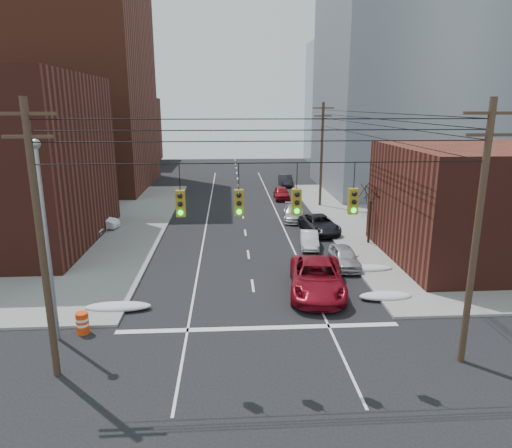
{
  "coord_description": "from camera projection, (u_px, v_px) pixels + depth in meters",
  "views": [
    {
      "loc": [
        -1.39,
        -13.96,
        10.69
      ],
      "look_at": [
        0.41,
        15.42,
        3.0
      ],
      "focal_mm": 32.0,
      "sensor_mm": 36.0,
      "label": 1
    }
  ],
  "objects": [
    {
      "name": "street_light",
      "position": [
        45.0,
        226.0,
        20.1
      ],
      "size": [
        0.44,
        0.44,
        9.32
      ],
      "color": "gray",
      "rests_on": "ground"
    },
    {
      "name": "lot_car_b",
      "position": [
        76.0,
        229.0,
        37.67
      ],
      "size": [
        4.64,
        2.55,
        1.23
      ],
      "primitive_type": "imported",
      "rotation": [
        0.0,
        0.0,
        1.45
      ],
      "color": "silver",
      "rests_on": "sidewalk_nw"
    },
    {
      "name": "red_pickup",
      "position": [
        317.0,
        278.0,
        26.59
      ],
      "size": [
        3.91,
        7.0,
        1.85
      ],
      "primitive_type": "imported",
      "rotation": [
        0.0,
        0.0,
        -0.13
      ],
      "color": "maroon",
      "rests_on": "ground"
    },
    {
      "name": "building_brick_tall",
      "position": [
        47.0,
        70.0,
        57.41
      ],
      "size": [
        24.0,
        20.0,
        30.0
      ],
      "primitive_type": "cube",
      "color": "brown",
      "rests_on": "ground"
    },
    {
      "name": "parked_car_b",
      "position": [
        309.0,
        240.0,
        35.22
      ],
      "size": [
        1.73,
        3.85,
        1.23
      ],
      "primitive_type": "imported",
      "rotation": [
        0.0,
        0.0,
        -0.12
      ],
      "color": "silver",
      "rests_on": "ground"
    },
    {
      "name": "utility_pole_left",
      "position": [
        41.0,
        239.0,
        17.2
      ],
      "size": [
        2.2,
        0.28,
        11.0
      ],
      "color": "#473323",
      "rests_on": "ground"
    },
    {
      "name": "snow_east_far",
      "position": [
        363.0,
        268.0,
        30.17
      ],
      "size": [
        4.0,
        1.08,
        0.42
      ],
      "primitive_type": "ellipsoid",
      "color": "silver",
      "rests_on": "ground"
    },
    {
      "name": "building_office",
      "position": [
        414.0,
        90.0,
        56.89
      ],
      "size": [
        22.0,
        20.0,
        25.0
      ],
      "primitive_type": "cube",
      "color": "gray",
      "rests_on": "ground"
    },
    {
      "name": "utility_pole_right",
      "position": [
        477.0,
        232.0,
        18.2
      ],
      "size": [
        2.2,
        0.28,
        11.0
      ],
      "color": "#473323",
      "rests_on": "ground"
    },
    {
      "name": "lot_car_d",
      "position": [
        61.0,
        211.0,
        43.7
      ],
      "size": [
        4.4,
        2.83,
        1.4
      ],
      "primitive_type": "imported",
      "rotation": [
        0.0,
        0.0,
        1.26
      ],
      "color": "#B7B7BC",
      "rests_on": "sidewalk_nw"
    },
    {
      "name": "building_glass",
      "position": [
        368.0,
        103.0,
        82.5
      ],
      "size": [
        20.0,
        18.0,
        22.0
      ],
      "primitive_type": "cube",
      "color": "gray",
      "rests_on": "ground"
    },
    {
      "name": "construction_barrel",
      "position": [
        83.0,
        323.0,
        21.9
      ],
      "size": [
        0.76,
        0.76,
        1.07
      ],
      "rotation": [
        0.0,
        0.0,
        0.29
      ],
      "color": "#E73C0C",
      "rests_on": "ground"
    },
    {
      "name": "parked_car_a",
      "position": [
        344.0,
        257.0,
        30.94
      ],
      "size": [
        1.7,
        4.15,
        1.41
      ],
      "primitive_type": "imported",
      "rotation": [
        0.0,
        0.0,
        -0.01
      ],
      "color": "#BBBABF",
      "rests_on": "ground"
    },
    {
      "name": "snow_ne",
      "position": [
        385.0,
        296.0,
        25.82
      ],
      "size": [
        3.0,
        1.08,
        0.42
      ],
      "primitive_type": "ellipsoid",
      "color": "silver",
      "rests_on": "ground"
    },
    {
      "name": "bare_tree",
      "position": [
        370.0,
        216.0,
        35.56
      ],
      "size": [
        2.09,
        2.2,
        4.93
      ],
      "color": "black",
      "rests_on": "ground"
    },
    {
      "name": "parked_car_e",
      "position": [
        282.0,
        193.0,
        53.27
      ],
      "size": [
        1.77,
        4.28,
        1.45
      ],
      "primitive_type": "imported",
      "rotation": [
        0.0,
        0.0,
        -0.01
      ],
      "color": "maroon",
      "rests_on": "ground"
    },
    {
      "name": "ground",
      "position": [
        271.0,
        414.0,
        16.27
      ],
      "size": [
        160.0,
        160.0,
        0.0
      ],
      "primitive_type": "plane",
      "color": "black",
      "rests_on": "ground"
    },
    {
      "name": "utility_pole_far",
      "position": [
        322.0,
        153.0,
        48.14
      ],
      "size": [
        2.2,
        0.28,
        11.0
      ],
      "color": "#473323",
      "rests_on": "ground"
    },
    {
      "name": "building_brick_far",
      "position": [
        95.0,
        131.0,
        84.68
      ],
      "size": [
        22.0,
        18.0,
        12.0
      ],
      "primitive_type": "cube",
      "color": "#512018",
      "rests_on": "ground"
    },
    {
      "name": "parked_car_d",
      "position": [
        294.0,
        213.0,
        43.53
      ],
      "size": [
        2.45,
        4.93,
        1.38
      ],
      "primitive_type": "imported",
      "rotation": [
        0.0,
        0.0,
        -0.11
      ],
      "color": "#B2B1B7",
      "rests_on": "ground"
    },
    {
      "name": "traffic_signals",
      "position": [
        268.0,
        201.0,
        17.33
      ],
      "size": [
        17.0,
        0.42,
        2.02
      ],
      "color": "black",
      "rests_on": "ground"
    },
    {
      "name": "lot_car_a",
      "position": [
        96.0,
        221.0,
        40.01
      ],
      "size": [
        4.17,
        2.09,
        1.31
      ],
      "primitive_type": "imported",
      "rotation": [
        0.0,
        0.0,
        1.39
      ],
      "color": "white",
      "rests_on": "sidewalk_nw"
    },
    {
      "name": "snow_nw",
      "position": [
        118.0,
        307.0,
        24.47
      ],
      "size": [
        3.5,
        1.08,
        0.42
      ],
      "primitive_type": "ellipsoid",
      "color": "silver",
      "rests_on": "ground"
    },
    {
      "name": "lot_car_c",
      "position": [
        33.0,
        236.0,
        35.05
      ],
      "size": [
        5.74,
        3.94,
        1.54
      ],
      "primitive_type": "imported",
      "rotation": [
        0.0,
        0.0,
        1.94
      ],
      "color": "black",
      "rests_on": "sidewalk_nw"
    },
    {
      "name": "parked_car_f",
      "position": [
        286.0,
        180.0,
        62.08
      ],
      "size": [
        1.62,
        4.59,
        1.51
      ],
      "primitive_type": "imported",
      "rotation": [
        0.0,
        0.0,
        0.0
      ],
      "color": "black",
      "rests_on": "ground"
    },
    {
      "name": "parked_car_c",
      "position": [
        320.0,
        224.0,
        39.23
      ],
      "size": [
        3.18,
        5.71,
        1.51
      ],
      "primitive_type": "imported",
      "rotation": [
        0.0,
        0.0,
        0.13
      ],
      "color": "black",
      "rests_on": "ground"
    },
    {
      "name": "building_storefront",
      "position": [
        507.0,
        204.0,
        31.77
      ],
      "size": [
        16.0,
        12.0,
        8.0
      ],
      "primitive_type": "cube",
      "color": "#512018",
      "rests_on": "ground"
    }
  ]
}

